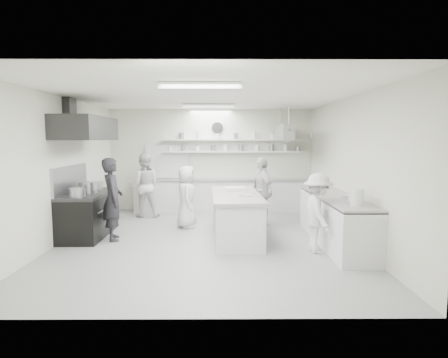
{
  "coord_description": "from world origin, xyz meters",
  "views": [
    {
      "loc": [
        0.33,
        -7.76,
        2.13
      ],
      "look_at": [
        0.38,
        0.6,
        1.23
      ],
      "focal_mm": 30.22,
      "sensor_mm": 36.0,
      "label": 1
    }
  ],
  "objects_px": {
    "back_counter": "(221,196)",
    "cook_stove": "(112,199)",
    "stove": "(89,215)",
    "right_counter": "(335,220)",
    "prep_island": "(236,217)",
    "cook_back": "(144,185)"
  },
  "relations": [
    {
      "from": "right_counter",
      "to": "cook_stove",
      "type": "height_order",
      "value": "cook_stove"
    },
    {
      "from": "stove",
      "to": "back_counter",
      "type": "distance_m",
      "value": 4.03
    },
    {
      "from": "cook_stove",
      "to": "cook_back",
      "type": "relative_size",
      "value": 1.0
    },
    {
      "from": "back_counter",
      "to": "right_counter",
      "type": "relative_size",
      "value": 1.52
    },
    {
      "from": "back_counter",
      "to": "cook_stove",
      "type": "relative_size",
      "value": 2.88
    },
    {
      "from": "stove",
      "to": "cook_stove",
      "type": "distance_m",
      "value": 0.84
    },
    {
      "from": "stove",
      "to": "cook_back",
      "type": "xyz_separation_m",
      "value": [
        0.81,
        2.04,
        0.42
      ]
    },
    {
      "from": "stove",
      "to": "back_counter",
      "type": "relative_size",
      "value": 0.36
    },
    {
      "from": "stove",
      "to": "prep_island",
      "type": "distance_m",
      "value": 3.23
    },
    {
      "from": "back_counter",
      "to": "right_counter",
      "type": "distance_m",
      "value": 4.13
    },
    {
      "from": "right_counter",
      "to": "prep_island",
      "type": "distance_m",
      "value": 2.06
    },
    {
      "from": "prep_island",
      "to": "cook_back",
      "type": "bearing_deg",
      "value": 134.72
    },
    {
      "from": "prep_island",
      "to": "cook_back",
      "type": "relative_size",
      "value": 1.42
    },
    {
      "from": "right_counter",
      "to": "cook_back",
      "type": "height_order",
      "value": "cook_back"
    },
    {
      "from": "right_counter",
      "to": "back_counter",
      "type": "bearing_deg",
      "value": 124.65
    },
    {
      "from": "right_counter",
      "to": "prep_island",
      "type": "xyz_separation_m",
      "value": [
        -2.02,
        0.41,
        -0.01
      ]
    },
    {
      "from": "right_counter",
      "to": "prep_island",
      "type": "relative_size",
      "value": 1.33
    },
    {
      "from": "back_counter",
      "to": "cook_back",
      "type": "height_order",
      "value": "cook_back"
    },
    {
      "from": "back_counter",
      "to": "cook_stove",
      "type": "bearing_deg",
      "value": -125.72
    },
    {
      "from": "stove",
      "to": "back_counter",
      "type": "height_order",
      "value": "back_counter"
    },
    {
      "from": "back_counter",
      "to": "prep_island",
      "type": "distance_m",
      "value": 3.0
    },
    {
      "from": "stove",
      "to": "cook_back",
      "type": "relative_size",
      "value": 1.03
    }
  ]
}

